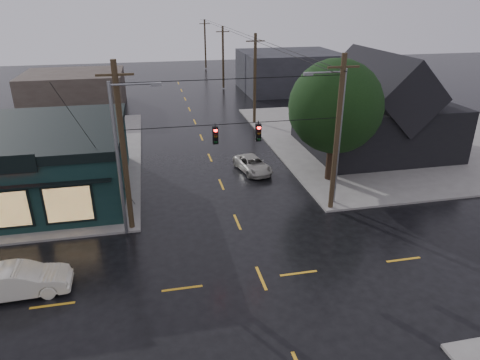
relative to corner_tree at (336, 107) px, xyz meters
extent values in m
plane|color=black|center=(-8.35, -11.09, -5.80)|extent=(160.00, 160.00, 0.00)
cube|color=slate|center=(11.65, 8.91, -5.72)|extent=(28.00, 28.00, 0.15)
cube|color=black|center=(-23.35, 1.91, -3.55)|extent=(16.00, 12.00, 4.20)
cube|color=black|center=(6.65, 5.91, -3.40)|extent=(12.00, 11.00, 4.50)
cylinder|color=black|center=(0.00, 0.00, -3.58)|extent=(0.70, 0.70, 4.13)
sphere|color=black|center=(0.00, 0.00, 0.02)|extent=(6.85, 6.85, 6.85)
cylinder|color=black|center=(-8.35, -4.59, 0.50)|extent=(13.00, 0.04, 0.04)
cube|color=#372D28|center=(-22.35, 28.91, -3.60)|extent=(12.00, 10.00, 4.40)
cube|color=#242529|center=(7.65, 33.91, -3.00)|extent=(14.00, 12.00, 5.60)
imported|color=silver|center=(-19.91, -9.90, -5.04)|extent=(4.67, 1.77, 1.52)
imported|color=#AFACA2|center=(-5.40, 2.98, -5.20)|extent=(2.78, 4.59, 1.19)
camera|label=1|loc=(-13.13, -28.43, 7.39)|focal=32.00mm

